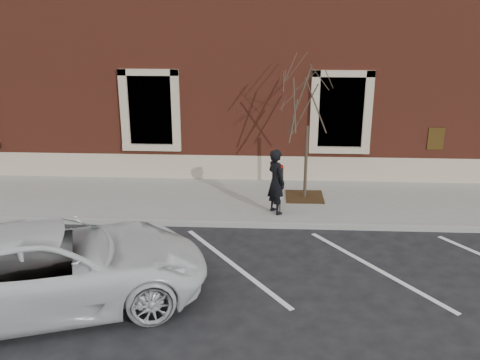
# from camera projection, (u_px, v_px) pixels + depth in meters

# --- Properties ---
(ground) EXTENTS (120.00, 120.00, 0.00)m
(ground) POSITION_uv_depth(u_px,v_px,m) (239.00, 226.00, 14.24)
(ground) COLOR #28282B
(ground) RESTS_ON ground
(sidewalk_near) EXTENTS (40.00, 3.50, 0.15)m
(sidewalk_near) POSITION_uv_depth(u_px,v_px,m) (242.00, 200.00, 15.87)
(sidewalk_near) COLOR #A2A198
(sidewalk_near) RESTS_ON ground
(curb_near) EXTENTS (40.00, 0.12, 0.15)m
(curb_near) POSITION_uv_depth(u_px,v_px,m) (239.00, 224.00, 14.16)
(curb_near) COLOR #9E9E99
(curb_near) RESTS_ON ground
(parking_stripes) EXTENTS (28.00, 4.40, 0.01)m
(parking_stripes) POSITION_uv_depth(u_px,v_px,m) (234.00, 265.00, 12.15)
(parking_stripes) COLOR silver
(parking_stripes) RESTS_ON ground
(building_civic) EXTENTS (40.00, 8.62, 8.00)m
(building_civic) POSITION_uv_depth(u_px,v_px,m) (250.00, 48.00, 20.28)
(building_civic) COLOR maroon
(building_civic) RESTS_ON ground
(man) EXTENTS (0.72, 0.78, 1.80)m
(man) POSITION_uv_depth(u_px,v_px,m) (276.00, 182.00, 14.49)
(man) COLOR black
(man) RESTS_ON sidewalk_near
(parking_meter) EXTENTS (0.13, 0.10, 1.39)m
(parking_meter) POSITION_uv_depth(u_px,v_px,m) (281.00, 180.00, 14.36)
(parking_meter) COLOR #595B60
(parking_meter) RESTS_ON sidewalk_near
(tree_grate) EXTENTS (1.11, 1.11, 0.03)m
(tree_grate) POSITION_uv_depth(u_px,v_px,m) (304.00, 197.00, 15.90)
(tree_grate) COLOR #3D2713
(tree_grate) RESTS_ON sidewalk_near
(sapling) EXTENTS (2.35, 2.35, 3.92)m
(sapling) POSITION_uv_depth(u_px,v_px,m) (308.00, 106.00, 15.03)
(sapling) COLOR #443B29
(sapling) RESTS_ON sidewalk_near
(white_truck) EXTENTS (6.52, 4.56, 1.65)m
(white_truck) POSITION_uv_depth(u_px,v_px,m) (54.00, 267.00, 10.33)
(white_truck) COLOR silver
(white_truck) RESTS_ON ground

